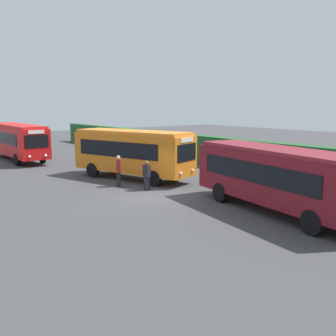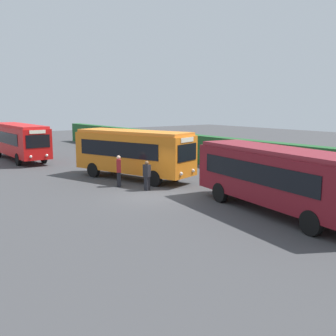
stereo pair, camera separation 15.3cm
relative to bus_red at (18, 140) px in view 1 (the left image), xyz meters
name	(u,v)px [view 1 (the left image)]	position (x,y,z in m)	size (l,w,h in m)	color
ground_plane	(150,196)	(18.57, 1.41, -1.84)	(107.69, 107.69, 0.00)	#424244
bus_red	(18,140)	(0.00, 0.00, 0.00)	(10.16, 2.40, 3.19)	red
bus_orange	(133,151)	(13.70, 3.37, 0.02)	(8.87, 4.84, 3.24)	orange
bus_maroon	(280,176)	(24.86, 4.26, -0.10)	(9.89, 3.88, 2.99)	maroon
person_left	(46,147)	(-0.73, 2.79, -0.85)	(0.41, 0.54, 1.87)	#334C8C
person_center	(118,170)	(15.27, 1.37, -0.82)	(0.49, 0.44, 1.91)	black
person_right	(147,175)	(17.22, 2.11, -0.92)	(0.46, 0.32, 1.74)	black
hedge_row	(272,159)	(18.57, 11.68, -0.66)	(65.85, 1.03, 2.36)	#245A2D
traffic_cone	(37,149)	(-5.63, 3.62, -1.54)	(0.36, 0.36, 0.60)	orange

